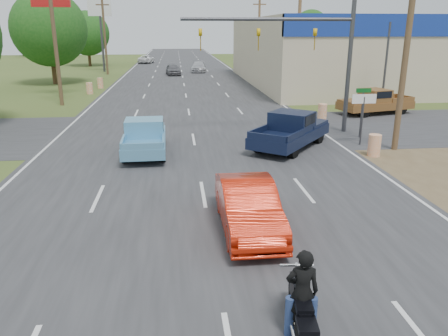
{
  "coord_description": "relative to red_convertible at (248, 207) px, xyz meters",
  "views": [
    {
      "loc": [
        -0.81,
        -6.22,
        5.49
      ],
      "look_at": [
        0.61,
        6.88,
        1.3
      ],
      "focal_mm": 35.0,
      "sensor_mm": 36.0,
      "label": 1
    }
  ],
  "objects": [
    {
      "name": "main_road",
      "position": [
        -1.1,
        34.95,
        -0.7
      ],
      "size": [
        15.0,
        180.0,
        0.02
      ],
      "primitive_type": "cube",
      "color": "#2D2D30",
      "rests_on": "ground"
    },
    {
      "name": "cross_road",
      "position": [
        -1.1,
        12.95,
        -0.7
      ],
      "size": [
        120.0,
        10.0,
        0.02
      ],
      "primitive_type": "cube",
      "color": "#2D2D30",
      "rests_on": "ground"
    },
    {
      "name": "utility_pole_1",
      "position": [
        8.4,
        7.95,
        4.61
      ],
      "size": [
        2.0,
        0.28,
        10.0
      ],
      "color": "#4C3823",
      "rests_on": "ground"
    },
    {
      "name": "utility_pole_2",
      "position": [
        8.4,
        25.95,
        4.61
      ],
      "size": [
        2.0,
        0.28,
        10.0
      ],
      "color": "#4C3823",
      "rests_on": "ground"
    },
    {
      "name": "utility_pole_3",
      "position": [
        8.4,
        43.95,
        4.61
      ],
      "size": [
        2.0,
        0.28,
        10.0
      ],
      "color": "#4C3823",
      "rests_on": "ground"
    },
    {
      "name": "utility_pole_5",
      "position": [
        -10.6,
        22.95,
        4.61
      ],
      "size": [
        2.0,
        0.28,
        10.0
      ],
      "color": "#4C3823",
      "rests_on": "ground"
    },
    {
      "name": "utility_pole_6",
      "position": [
        -10.6,
        46.95,
        4.61
      ],
      "size": [
        2.0,
        0.28,
        10.0
      ],
      "color": "#4C3823",
      "rests_on": "ground"
    },
    {
      "name": "tree_1",
      "position": [
        -14.6,
        36.95,
        4.86
      ],
      "size": [
        7.56,
        7.56,
        9.36
      ],
      "color": "#422D19",
      "rests_on": "ground"
    },
    {
      "name": "tree_2",
      "position": [
        -15.3,
        60.95,
        4.24
      ],
      "size": [
        6.72,
        6.72,
        8.32
      ],
      "color": "#422D19",
      "rests_on": "ground"
    },
    {
      "name": "tree_5",
      "position": [
        28.9,
        89.95,
        5.17
      ],
      "size": [
        7.98,
        7.98,
        9.88
      ],
      "color": "#422D19",
      "rests_on": "ground"
    },
    {
      "name": "tree_6",
      "position": [
        -31.1,
        89.95,
        5.79
      ],
      "size": [
        8.82,
        8.82,
        10.92
      ],
      "color": "#422D19",
      "rests_on": "ground"
    },
    {
      "name": "barrel_0",
      "position": [
        6.9,
        6.95,
        -0.21
      ],
      "size": [
        0.56,
        0.56,
        1.0
      ],
      "primitive_type": "cylinder",
      "color": "orange",
      "rests_on": "ground"
    },
    {
      "name": "barrel_1",
      "position": [
        7.3,
        15.45,
        -0.21
      ],
      "size": [
        0.56,
        0.56,
        1.0
      ],
      "primitive_type": "cylinder",
      "color": "orange",
      "rests_on": "ground"
    },
    {
      "name": "barrel_2",
      "position": [
        -9.6,
        28.95,
        -0.21
      ],
      "size": [
        0.56,
        0.56,
        1.0
      ],
      "primitive_type": "cylinder",
      "color": "orange",
      "rests_on": "ground"
    },
    {
      "name": "barrel_3",
      "position": [
        -9.3,
        32.95,
        -0.21
      ],
      "size": [
        0.56,
        0.56,
        1.0
      ],
      "primitive_type": "cylinder",
      "color": "orange",
      "rests_on": "ground"
    },
    {
      "name": "pole_sign_left_near",
      "position": [
        -11.6,
        26.95,
        6.46
      ],
      "size": [
        3.0,
        0.35,
        9.2
      ],
      "color": "#3F3F44",
      "rests_on": "ground"
    },
    {
      "name": "pole_sign_left_far",
      "position": [
        -11.6,
        50.95,
        6.46
      ],
      "size": [
        3.0,
        0.35,
        9.2
      ],
      "color": "#3F3F44",
      "rests_on": "ground"
    },
    {
      "name": "lane_sign",
      "position": [
        7.1,
        8.95,
        1.19
      ],
      "size": [
        1.2,
        0.08,
        2.52
      ],
      "color": "#3F3F44",
      "rests_on": "ground"
    },
    {
      "name": "street_name_sign",
      "position": [
        7.7,
        10.45,
        0.9
      ],
      "size": [
        0.8,
        0.08,
        2.61
      ],
      "color": "#3F3F44",
      "rests_on": "ground"
    },
    {
      "name": "signal_mast",
      "position": [
        4.72,
        11.95,
        4.09
      ],
      "size": [
        9.12,
        0.4,
        7.0
      ],
      "color": "#3F3F44",
      "rests_on": "ground"
    },
    {
      "name": "red_convertible",
      "position": [
        0.0,
        0.0,
        0.0
      ],
      "size": [
        1.53,
        4.32,
        1.42
      ],
      "primitive_type": "imported",
      "rotation": [
        0.0,
        0.0,
        0.0
      ],
      "color": "#BA1D08",
      "rests_on": "ground"
    },
    {
      "name": "motorcycle",
      "position": [
        0.24,
        -4.65,
        -0.22
      ],
      "size": [
        0.69,
        2.17,
        1.1
      ],
      "rotation": [
        0.0,
        0.0,
        -0.12
      ],
      "color": "black",
      "rests_on": "ground"
    },
    {
      "name": "rider",
      "position": [
        0.24,
        -4.6,
        0.13
      ],
      "size": [
        0.66,
        0.47,
        1.68
      ],
      "primitive_type": "imported",
      "rotation": [
        0.0,
        0.0,
        3.03
      ],
      "color": "black",
      "rests_on": "ground"
    },
    {
      "name": "blue_pickup",
      "position": [
        -3.43,
        8.63,
        0.1
      ],
      "size": [
        1.95,
        4.86,
        1.6
      ],
      "rotation": [
        0.0,
        0.0,
        0.02
      ],
      "color": "black",
      "rests_on": "ground"
    },
    {
      "name": "navy_pickup",
      "position": [
        3.57,
        8.91,
        0.17
      ],
      "size": [
        4.86,
        5.39,
        1.75
      ],
      "rotation": [
        0.0,
        0.0,
        -0.67
      ],
      "color": "black",
      "rests_on": "ground"
    },
    {
      "name": "brown_pickup",
      "position": [
        11.36,
        16.91,
        0.14
      ],
      "size": [
        5.41,
        3.2,
        1.68
      ],
      "rotation": [
        0.0,
        0.0,
        1.83
      ],
      "color": "black",
      "rests_on": "ground"
    },
    {
      "name": "distant_car_grey",
      "position": [
        -2.24,
        45.26,
        -0.01
      ],
      "size": [
        2.09,
        4.27,
        1.4
      ],
      "primitive_type": "imported",
      "rotation": [
        0.0,
        0.0,
        0.11
      ],
      "color": "slate",
      "rests_on": "ground"
    },
    {
      "name": "distant_car_silver",
      "position": [
        1.2,
        49.19,
        -0.02
      ],
      "size": [
        2.35,
        4.94,
        1.39
      ],
      "primitive_type": "imported",
      "rotation": [
        0.0,
        0.0,
        -0.09
      ],
      "color": "#BBBBC0",
      "rests_on": "ground"
    },
    {
      "name": "distant_car_white",
      "position": [
        -6.88,
        66.44,
        -0.04
      ],
      "size": [
        2.76,
        5.05,
        1.34
      ],
      "primitive_type": "imported",
      "rotation": [
        0.0,
        0.0,
        3.03
      ],
      "color": "white",
      "rests_on": "ground"
    }
  ]
}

